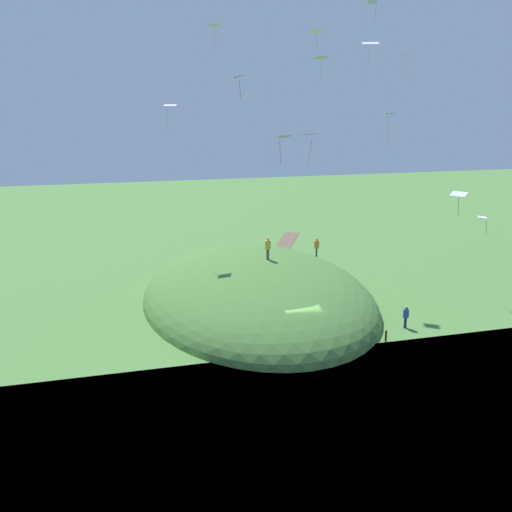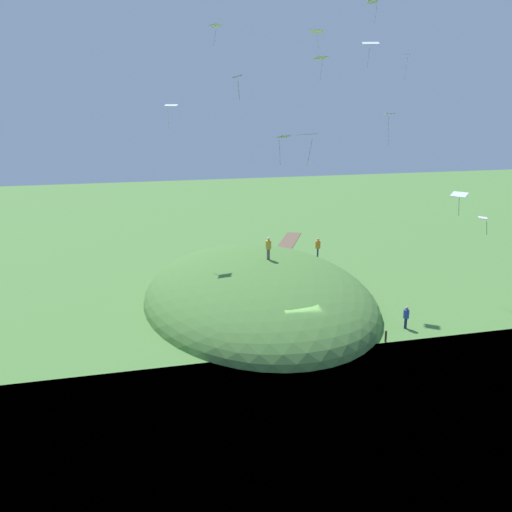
% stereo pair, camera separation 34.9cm
% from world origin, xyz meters
% --- Properties ---
extents(ground_plane, '(160.00, 160.00, 0.00)m').
position_xyz_m(ground_plane, '(0.00, 0.00, 0.00)').
color(ground_plane, '#51833C').
extents(grass_hill, '(25.29, 18.08, 6.99)m').
position_xyz_m(grass_hill, '(7.86, 0.81, 0.00)').
color(grass_hill, '#4D7E38').
rests_on(grass_hill, ground_plane).
extents(dirt_path, '(15.06, 8.59, 0.04)m').
position_xyz_m(dirt_path, '(22.93, -5.94, 0.02)').
color(dirt_path, brown).
rests_on(dirt_path, ground_plane).
extents(person_on_hilltop, '(0.63, 0.63, 1.79)m').
position_xyz_m(person_on_hilltop, '(7.58, 0.01, 4.60)').
color(person_on_hilltop, '#62564A').
rests_on(person_on_hilltop, grass_hill).
extents(person_with_child, '(0.57, 0.57, 1.77)m').
position_xyz_m(person_with_child, '(12.70, -6.03, 2.96)').
color(person_with_child, navy).
rests_on(person_with_child, grass_hill).
extents(person_watching_kites, '(0.57, 0.57, 1.64)m').
position_xyz_m(person_watching_kites, '(-0.19, -7.95, 1.03)').
color(person_watching_kites, navy).
rests_on(person_watching_kites, ground_plane).
extents(kite_0, '(1.22, 1.29, 1.60)m').
position_xyz_m(kite_0, '(12.40, -5.26, 20.90)').
color(kite_0, white).
extents(kite_1, '(0.86, 1.06, 1.52)m').
position_xyz_m(kite_1, '(3.72, -2.44, 18.23)').
color(kite_1, white).
extents(kite_2, '(1.22, 1.15, 1.59)m').
position_xyz_m(kite_2, '(-1.28, -10.51, 9.57)').
color(kite_2, white).
extents(kite_3, '(0.62, 0.77, 1.39)m').
position_xyz_m(kite_3, '(3.71, -5.98, 21.75)').
color(kite_3, white).
extents(kite_4, '(0.86, 0.66, 1.25)m').
position_xyz_m(kite_4, '(-3.84, 4.84, 16.68)').
color(kite_4, silver).
extents(kite_5, '(0.61, 0.77, 2.15)m').
position_xyz_m(kite_5, '(3.15, -7.42, 14.45)').
color(kite_5, white).
extents(kite_6, '(0.72, 0.88, 1.76)m').
position_xyz_m(kite_6, '(-0.95, 1.48, 13.38)').
color(kite_6, white).
extents(kite_7, '(0.68, 0.80, 2.12)m').
position_xyz_m(kite_7, '(12.22, -13.28, 19.11)').
color(kite_7, white).
extents(kite_8, '(1.11, 1.08, 1.30)m').
position_xyz_m(kite_8, '(5.72, 4.22, 20.29)').
color(kite_8, white).
extents(kite_9, '(0.92, 0.83, 1.09)m').
position_xyz_m(kite_9, '(-3.16, -11.11, 8.36)').
color(kite_9, white).
extents(kite_10, '(1.30, 1.45, 2.05)m').
position_xyz_m(kite_10, '(1.53, -0.88, 13.38)').
color(kite_10, silver).
extents(kite_11, '(0.95, 1.16, 1.91)m').
position_xyz_m(kite_11, '(12.52, 6.69, 15.11)').
color(kite_11, white).
extents(kite_12, '(1.00, 1.20, 1.59)m').
position_xyz_m(kite_12, '(0.61, -4.54, 18.91)').
color(kite_12, white).
extents(mooring_post, '(0.14, 0.14, 0.81)m').
position_xyz_m(mooring_post, '(-1.98, -5.53, 0.40)').
color(mooring_post, '#4F4324').
rests_on(mooring_post, ground_plane).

